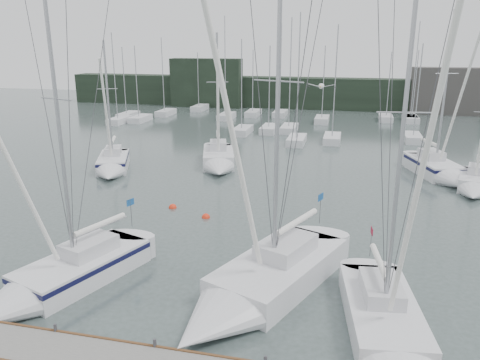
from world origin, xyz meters
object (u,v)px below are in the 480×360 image
sailboat_mid_a (112,166)px  buoy_c (173,208)px  sailboat_mid_e (475,186)px  buoy_a (206,218)px  sailboat_near_right (392,343)px  sailboat_mid_d (441,172)px  sailboat_near_left (52,283)px  sailboat_near_center (251,292)px  sailboat_mid_b (219,162)px

sailboat_mid_a → buoy_c: size_ratio=21.60×
sailboat_mid_a → buoy_c: 10.99m
sailboat_mid_a → sailboat_mid_e: (28.96, 1.26, -0.08)m
sailboat_mid_e → buoy_a: bearing=-137.4°
sailboat_near_right → buoy_a: 15.63m
sailboat_mid_d → buoy_a: 20.57m
sailboat_near_left → buoy_c: (1.08, 11.83, -0.57)m
buoy_a → sailboat_near_left: bearing=-109.8°
sailboat_near_center → buoy_c: (-7.69, 10.58, -0.58)m
sailboat_mid_b → buoy_c: 10.54m
sailboat_near_right → sailboat_mid_a: (-21.59, 19.94, 0.08)m
buoy_a → buoy_c: 3.00m
sailboat_mid_e → sailboat_mid_b: bearing=-171.6°
sailboat_near_left → sailboat_mid_a: size_ratio=1.24×
sailboat_near_right → sailboat_mid_d: 24.94m
sailboat_near_left → sailboat_mid_d: sailboat_near_left is taller
sailboat_mid_e → buoy_c: (-20.66, -8.45, -0.50)m
sailboat_near_right → sailboat_mid_e: size_ratio=1.48×
sailboat_mid_d → buoy_c: (-18.84, -11.56, -0.63)m
sailboat_near_center → sailboat_near_left: bearing=-149.3°
sailboat_mid_b → buoy_a: bearing=-94.6°
sailboat_mid_a → buoy_c: (8.30, -7.19, -0.58)m
sailboat_mid_a → sailboat_mid_b: (8.55, 3.33, 0.03)m
sailboat_mid_a → sailboat_mid_b: bearing=-1.4°
sailboat_near_left → sailboat_near_center: (8.77, 1.25, 0.01)m
sailboat_near_center → buoy_a: size_ratio=29.71×
buoy_a → sailboat_near_right: bearing=-47.5°
sailboat_near_right → buoy_a: (-10.55, 11.52, -0.51)m
sailboat_mid_e → buoy_a: sailboat_mid_e is taller
sailboat_mid_b → sailboat_mid_e: sailboat_mid_b is taller
sailboat_near_right → sailboat_mid_e: 22.44m
sailboat_mid_e → sailboat_mid_a: bearing=-163.3°
sailboat_near_left → sailboat_mid_a: (-7.22, 19.01, 0.01)m
sailboat_mid_b → sailboat_mid_d: sailboat_mid_d is taller
sailboat_mid_d → sailboat_mid_e: 3.61m
sailboat_mid_b → sailboat_mid_d: (18.59, 1.05, 0.02)m
sailboat_near_left → sailboat_mid_b: size_ratio=1.16×
sailboat_mid_d → sailboat_near_left: bearing=-149.0°
sailboat_near_center → sailboat_mid_e: bearing=78.3°
sailboat_mid_b → sailboat_near_left: bearing=-110.0°
sailboat_mid_d → sailboat_mid_e: (1.82, -3.12, -0.13)m
sailboat_near_center → sailboat_near_right: bearing=1.4°
sailboat_near_left → sailboat_mid_d: bearing=68.6°
sailboat_near_center → sailboat_mid_e: 23.02m
sailboat_mid_e → buoy_c: 22.32m
sailboat_near_left → sailboat_near_center: bearing=27.1°
sailboat_near_left → sailboat_mid_e: 29.73m
sailboat_near_center → sailboat_mid_b: sailboat_near_center is taller
sailboat_near_right → buoy_a: size_ratio=27.07×
sailboat_mid_e → sailboat_mid_d: bearing=134.5°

